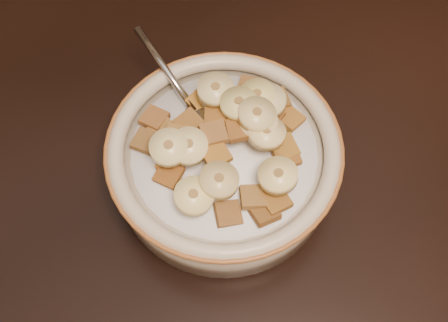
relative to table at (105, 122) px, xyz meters
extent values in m
cube|color=#422816|center=(0.00, 0.00, -0.78)|extent=(4.00, 4.50, 0.10)
cube|color=black|center=(0.00, 0.00, 0.00)|extent=(1.44, 0.97, 0.04)
cylinder|color=#B7AC90|center=(0.11, -0.09, 0.04)|extent=(0.19, 0.19, 0.05)
cylinder|color=white|center=(0.11, -0.09, 0.07)|extent=(0.16, 0.16, 0.00)
ellipsoid|color=#B6B6B6|center=(0.09, -0.06, 0.07)|extent=(0.05, 0.06, 0.01)
cube|color=brown|center=(0.15, -0.07, 0.08)|extent=(0.03, 0.03, 0.01)
cube|color=olive|center=(0.10, -0.10, 0.09)|extent=(0.03, 0.03, 0.01)
cube|color=brown|center=(0.12, -0.14, 0.07)|extent=(0.02, 0.02, 0.01)
cube|color=olive|center=(0.16, -0.05, 0.07)|extent=(0.02, 0.02, 0.01)
cube|color=brown|center=(0.06, -0.06, 0.07)|extent=(0.03, 0.03, 0.01)
cube|color=olive|center=(0.13, -0.07, 0.08)|extent=(0.03, 0.03, 0.01)
cube|color=brown|center=(0.14, -0.14, 0.07)|extent=(0.03, 0.03, 0.01)
cube|color=brown|center=(0.16, -0.10, 0.08)|extent=(0.02, 0.03, 0.01)
cube|color=brown|center=(0.07, -0.08, 0.08)|extent=(0.03, 0.03, 0.01)
cube|color=brown|center=(0.08, -0.06, 0.08)|extent=(0.03, 0.03, 0.01)
cube|color=brown|center=(0.06, -0.11, 0.07)|extent=(0.03, 0.03, 0.01)
cube|color=brown|center=(0.05, -0.05, 0.07)|extent=(0.03, 0.03, 0.01)
cube|color=brown|center=(0.13, -0.15, 0.07)|extent=(0.03, 0.03, 0.01)
cube|color=brown|center=(0.14, -0.03, 0.07)|extent=(0.03, 0.03, 0.01)
cube|color=brown|center=(0.10, -0.08, 0.09)|extent=(0.02, 0.02, 0.01)
cube|color=brown|center=(0.10, -0.06, 0.08)|extent=(0.02, 0.02, 0.01)
cube|color=brown|center=(0.16, -0.10, 0.07)|extent=(0.02, 0.02, 0.01)
cube|color=brown|center=(0.10, -0.15, 0.07)|extent=(0.02, 0.02, 0.01)
cube|color=#99621C|center=(0.09, -0.04, 0.07)|extent=(0.03, 0.03, 0.01)
cube|color=#946127|center=(0.17, -0.07, 0.07)|extent=(0.03, 0.03, 0.01)
cube|color=brown|center=(0.12, -0.08, 0.09)|extent=(0.02, 0.02, 0.01)
cube|color=brown|center=(0.04, -0.07, 0.07)|extent=(0.03, 0.03, 0.01)
cube|color=#99622B|center=(0.06, -0.09, 0.08)|extent=(0.02, 0.02, 0.01)
cube|color=olive|center=(0.11, -0.03, 0.07)|extent=(0.03, 0.03, 0.01)
cylinder|color=#EDD37A|center=(0.14, -0.09, 0.09)|extent=(0.04, 0.04, 0.02)
cylinder|color=#EBD779|center=(0.12, -0.06, 0.09)|extent=(0.04, 0.04, 0.01)
cylinder|color=#F4E19C|center=(0.11, -0.04, 0.09)|extent=(0.04, 0.04, 0.01)
cylinder|color=#DBC784|center=(0.14, -0.08, 0.09)|extent=(0.04, 0.04, 0.01)
cylinder|color=#CEC483|center=(0.15, -0.06, 0.09)|extent=(0.04, 0.04, 0.01)
cylinder|color=#FCE6A3|center=(0.06, -0.09, 0.09)|extent=(0.04, 0.04, 0.01)
cylinder|color=#FBE0A8|center=(0.08, -0.09, 0.09)|extent=(0.04, 0.04, 0.01)
cylinder|color=#F6E98C|center=(0.08, -0.13, 0.09)|extent=(0.04, 0.04, 0.01)
cylinder|color=#E4CB7F|center=(0.14, -0.07, 0.10)|extent=(0.04, 0.04, 0.02)
cylinder|color=beige|center=(0.10, -0.12, 0.09)|extent=(0.04, 0.04, 0.01)
cylinder|color=#F3E488|center=(0.14, -0.05, 0.09)|extent=(0.04, 0.04, 0.01)
cylinder|color=#F7D985|center=(0.14, -0.13, 0.09)|extent=(0.04, 0.04, 0.02)
cylinder|color=#CFC778|center=(0.11, -0.04, 0.09)|extent=(0.04, 0.04, 0.01)
camera|label=1|loc=(0.07, -0.31, 0.48)|focal=45.00mm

